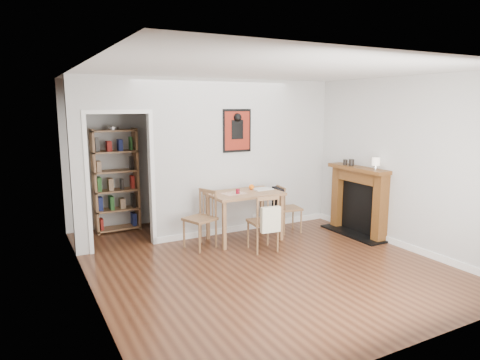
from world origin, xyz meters
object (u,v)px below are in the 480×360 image
orange_fruit (251,187)px  mantel_lamp (376,162)px  notebook (262,189)px  red_glass (238,191)px  chair_front (263,222)px  ceramic_jar_b (345,162)px  ceramic_jar_a (351,162)px  bookshelf (116,181)px  fireplace (359,198)px  chair_right (288,208)px  dining_table (244,198)px  chair_left (200,220)px

orange_fruit → mantel_lamp: size_ratio=0.45×
notebook → mantel_lamp: size_ratio=1.63×
red_glass → chair_front: bearing=-74.7°
ceramic_jar_b → ceramic_jar_a: bearing=-76.7°
red_glass → ceramic_jar_a: (1.96, -0.42, 0.39)m
bookshelf → ceramic_jar_b: 3.97m
notebook → ceramic_jar_b: 1.52m
bookshelf → orange_fruit: bookshelf is taller
notebook → fireplace: bearing=-25.2°
mantel_lamp → ceramic_jar_a: (-0.02, 0.53, -0.07)m
notebook → mantel_lamp: (1.45, -1.07, 0.48)m
red_glass → chair_right: bearing=4.3°
ceramic_jar_a → fireplace: bearing=-70.8°
dining_table → orange_fruit: 0.29m
chair_left → chair_right: (1.67, 0.06, -0.03)m
chair_front → mantel_lamp: 2.05m
dining_table → chair_front: (-0.01, -0.60, -0.25)m
ceramic_jar_a → orange_fruit: bearing=158.9°
dining_table → notebook: 0.39m
chair_right → orange_fruit: 0.78m
chair_front → orange_fruit: bearing=73.7°
bookshelf → fireplace: (3.57, -2.15, -0.26)m
notebook → chair_left: bearing=-174.7°
chair_front → notebook: chair_front is taller
bookshelf → fireplace: bookshelf is taller
mantel_lamp → chair_front: bearing=167.4°
mantel_lamp → ceramic_jar_b: mantel_lamp is taller
ceramic_jar_a → chair_front: bearing=-176.1°
dining_table → chair_right: (0.87, 0.02, -0.27)m
dining_table → chair_left: chair_left is taller
ceramic_jar_a → ceramic_jar_b: ceramic_jar_a is taller
dining_table → ceramic_jar_a: ceramic_jar_a is taller
dining_table → mantel_lamp: size_ratio=5.95×
chair_left → fireplace: fireplace is taller
chair_right → red_glass: red_glass is taller
bookshelf → red_glass: size_ratio=22.19×
fireplace → red_glass: 2.11m
chair_front → fireplace: bearing=-1.0°
chair_left → red_glass: chair_left is taller
dining_table → ceramic_jar_b: ceramic_jar_b is taller
chair_left → chair_front: bearing=-34.9°
dining_table → chair_right: chair_right is taller
fireplace → dining_table: bearing=161.2°
chair_front → red_glass: red_glass is taller
mantel_lamp → chair_left: bearing=159.8°
chair_front → red_glass: bearing=105.3°
mantel_lamp → ceramic_jar_b: (-0.05, 0.65, -0.07)m
ceramic_jar_a → mantel_lamp: bearing=-88.2°
orange_fruit → ceramic_jar_b: 1.69m
orange_fruit → ceramic_jar_a: ceramic_jar_a is taller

